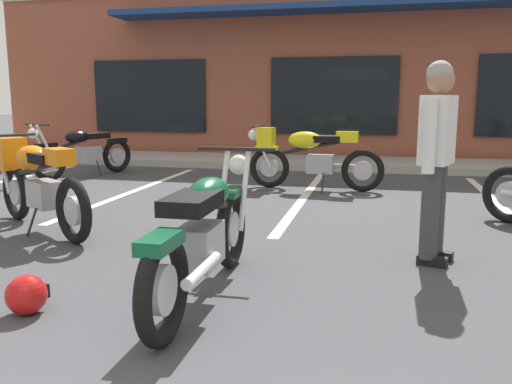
{
  "coord_description": "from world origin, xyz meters",
  "views": [
    {
      "loc": [
        0.97,
        -0.57,
        1.36
      ],
      "look_at": [
        -0.06,
        3.96,
        0.55
      ],
      "focal_mm": 37.09,
      "sensor_mm": 36.0,
      "label": 1
    }
  ],
  "objects_px": {
    "motorcycle_silver_naked": "(308,155)",
    "helmet_on_pavement": "(27,295)",
    "motorcycle_cream_vintage": "(36,180)",
    "person_by_back_row": "(437,151)",
    "motorcycle_green_cafe_racer": "(84,151)",
    "motorcycle_foreground_classic": "(205,233)"
  },
  "relations": [
    {
      "from": "motorcycle_cream_vintage",
      "to": "person_by_back_row",
      "type": "relative_size",
      "value": 1.1
    },
    {
      "from": "motorcycle_green_cafe_racer",
      "to": "motorcycle_cream_vintage",
      "type": "relative_size",
      "value": 1.08
    },
    {
      "from": "motorcycle_silver_naked",
      "to": "helmet_on_pavement",
      "type": "bearing_deg",
      "value": -102.31
    },
    {
      "from": "motorcycle_foreground_classic",
      "to": "person_by_back_row",
      "type": "height_order",
      "value": "person_by_back_row"
    },
    {
      "from": "person_by_back_row",
      "to": "motorcycle_green_cafe_racer",
      "type": "bearing_deg",
      "value": 144.75
    },
    {
      "from": "motorcycle_green_cafe_racer",
      "to": "motorcycle_cream_vintage",
      "type": "bearing_deg",
      "value": -66.18
    },
    {
      "from": "helmet_on_pavement",
      "to": "person_by_back_row",
      "type": "bearing_deg",
      "value": 33.42
    },
    {
      "from": "person_by_back_row",
      "to": "helmet_on_pavement",
      "type": "bearing_deg",
      "value": -146.58
    },
    {
      "from": "motorcycle_foreground_classic",
      "to": "motorcycle_green_cafe_racer",
      "type": "distance_m",
      "value": 6.5
    },
    {
      "from": "motorcycle_foreground_classic",
      "to": "person_by_back_row",
      "type": "xyz_separation_m",
      "value": [
        1.62,
        1.2,
        0.49
      ]
    },
    {
      "from": "motorcycle_green_cafe_racer",
      "to": "person_by_back_row",
      "type": "bearing_deg",
      "value": -35.25
    },
    {
      "from": "motorcycle_foreground_classic",
      "to": "helmet_on_pavement",
      "type": "height_order",
      "value": "motorcycle_foreground_classic"
    },
    {
      "from": "motorcycle_green_cafe_racer",
      "to": "helmet_on_pavement",
      "type": "bearing_deg",
      "value": -62.63
    },
    {
      "from": "motorcycle_silver_naked",
      "to": "person_by_back_row",
      "type": "distance_m",
      "value": 3.81
    },
    {
      "from": "motorcycle_foreground_classic",
      "to": "motorcycle_silver_naked",
      "type": "height_order",
      "value": "same"
    },
    {
      "from": "motorcycle_green_cafe_racer",
      "to": "helmet_on_pavement",
      "type": "height_order",
      "value": "motorcycle_green_cafe_racer"
    },
    {
      "from": "motorcycle_cream_vintage",
      "to": "person_by_back_row",
      "type": "bearing_deg",
      "value": -4.49
    },
    {
      "from": "motorcycle_foreground_classic",
      "to": "motorcycle_cream_vintage",
      "type": "xyz_separation_m",
      "value": [
        -2.37,
        1.51,
        0.07
      ]
    },
    {
      "from": "motorcycle_silver_naked",
      "to": "helmet_on_pavement",
      "type": "xyz_separation_m",
      "value": [
        -1.14,
        -5.21,
        -0.4
      ]
    },
    {
      "from": "motorcycle_foreground_classic",
      "to": "motorcycle_cream_vintage",
      "type": "height_order",
      "value": "same"
    },
    {
      "from": "motorcycle_silver_naked",
      "to": "person_by_back_row",
      "type": "height_order",
      "value": "person_by_back_row"
    },
    {
      "from": "motorcycle_foreground_classic",
      "to": "motorcycle_silver_naked",
      "type": "bearing_deg",
      "value": 88.62
    }
  ]
}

